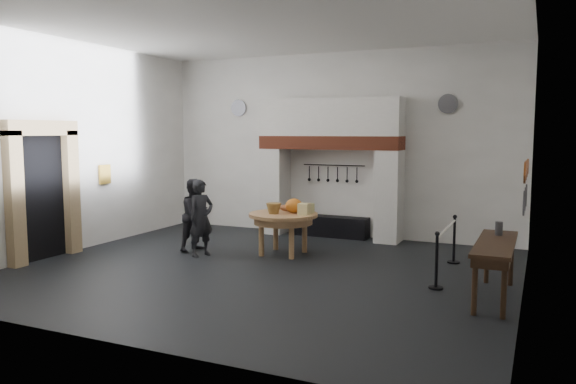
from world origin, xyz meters
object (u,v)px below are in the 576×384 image
at_px(work_table, 283,215).
at_px(side_table, 496,244).
at_px(barrier_post_near, 436,262).
at_px(barrier_post_far, 454,240).
at_px(visitor_far, 196,215).
at_px(visitor_near, 201,218).
at_px(iron_range, 330,226).

relative_size(work_table, side_table, 0.66).
xyz_separation_m(barrier_post_near, barrier_post_far, (0.00, 2.00, 0.00)).
bearing_deg(visitor_far, barrier_post_far, -65.52).
xyz_separation_m(visitor_near, barrier_post_near, (4.88, -0.49, -0.35)).
xyz_separation_m(side_table, barrier_post_near, (-0.91, 0.21, -0.42)).
bearing_deg(visitor_near, work_table, -38.09).
height_order(work_table, visitor_far, visitor_far).
bearing_deg(work_table, barrier_post_near, -21.46).
bearing_deg(visitor_near, barrier_post_far, -50.46).
distance_m(work_table, barrier_post_near, 3.67).
bearing_deg(work_table, barrier_post_far, 11.08).
bearing_deg(barrier_post_near, visitor_near, 174.24).
distance_m(iron_range, visitor_far, 3.50).
distance_m(iron_range, barrier_post_near, 4.85).
xyz_separation_m(visitor_far, barrier_post_near, (5.28, -0.89, -0.33)).
height_order(visitor_near, visitor_far, visitor_near).
distance_m(work_table, side_table, 4.58).
relative_size(iron_range, barrier_post_near, 2.11).
height_order(visitor_near, barrier_post_near, visitor_near).
bearing_deg(barrier_post_near, visitor_far, 170.41).
bearing_deg(side_table, visitor_far, 169.93).
height_order(visitor_far, barrier_post_near, visitor_far).
bearing_deg(iron_range, visitor_far, -127.25).
height_order(visitor_near, side_table, visitor_near).
bearing_deg(work_table, visitor_near, -150.47).
bearing_deg(side_table, visitor_near, 173.11).
xyz_separation_m(visitor_far, side_table, (6.20, -1.10, 0.09)).
bearing_deg(side_table, work_table, 160.30).
height_order(side_table, barrier_post_near, same).
distance_m(visitor_near, barrier_post_near, 4.92).
bearing_deg(visitor_far, barrier_post_near, -86.95).
bearing_deg(visitor_far, work_table, -64.17).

